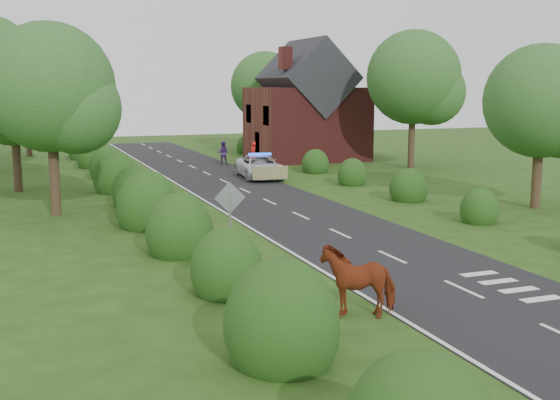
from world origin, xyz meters
name	(u,v)px	position (x,y,z in m)	size (l,w,h in m)	color
ground	(392,258)	(0.00, 0.00, 0.00)	(120.00, 120.00, 0.00)	#243E12
road	(250,193)	(0.00, 15.00, 0.01)	(6.00, 70.00, 0.02)	black
road_markings	(233,201)	(-1.60, 12.93, 0.03)	(4.96, 70.00, 0.01)	white
hedgerow_left	(137,195)	(-6.51, 11.69, 0.75)	(2.75, 50.41, 3.00)	#1E440F
hedgerow_right	(396,186)	(6.60, 11.21, 0.55)	(2.10, 45.78, 2.10)	#1E440F
tree_left_a	(56,93)	(-9.75, 11.86, 5.34)	(5.74, 5.60, 8.38)	#332316
tree_left_b	(18,97)	(-11.25, 19.86, 5.04)	(5.74, 5.60, 8.07)	#332316
tree_left_d	(29,86)	(-10.23, 39.85, 5.64)	(6.15, 6.00, 8.89)	#332316
tree_right_a	(547,106)	(11.23, 5.87, 4.74)	(5.33, 5.20, 7.56)	#332316
tree_right_b	(418,81)	(14.29, 21.84, 5.94)	(6.56, 6.40, 9.40)	#332316
tree_right_c	(269,89)	(9.27, 37.85, 5.34)	(6.15, 6.00, 8.58)	#332316
road_sign	(230,208)	(-5.00, 2.00, 1.65)	(1.06, 0.08, 2.53)	gray
house	(306,110)	(9.49, 30.00, 3.79)	(8.00, 7.40, 9.17)	maroon
cow	(358,285)	(-3.71, -4.79, 0.74)	(1.11, 2.10, 1.49)	maroon
police_van	(260,167)	(2.50, 20.66, 0.71)	(2.82, 5.31, 1.56)	silver
pedestrian_red	(253,154)	(4.09, 26.71, 0.88)	(0.64, 0.42, 1.75)	red
pedestrian_purple	(223,153)	(2.46, 28.75, 0.84)	(0.81, 0.63, 1.68)	#3C205A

